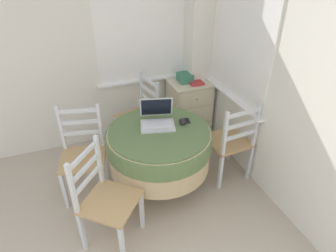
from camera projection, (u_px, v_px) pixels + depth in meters
name	position (u px, v px, depth m)	size (l,w,h in m)	color
corner_room_shell	(165.00, 75.00, 2.64)	(4.61, 5.05, 2.55)	white
round_dining_table	(159.00, 146.00, 2.99)	(1.04, 1.04, 0.73)	#4C3D2D
laptop	(157.00, 119.00, 2.98)	(0.40, 0.39, 0.25)	silver
computer_mouse	(183.00, 122.00, 2.98)	(0.07, 0.10, 0.05)	black
cell_phone	(187.00, 121.00, 3.04)	(0.07, 0.11, 0.01)	black
dining_chair_near_back_window	(140.00, 116.00, 3.66)	(0.51, 0.51, 0.95)	tan
dining_chair_near_right_window	(230.00, 142.00, 3.19)	(0.47, 0.46, 0.95)	tan
dining_chair_camera_near	(105.00, 200.00, 2.49)	(0.61, 0.61, 0.95)	tan
dining_chair_left_flank	(83.00, 155.00, 3.01)	(0.52, 0.51, 0.95)	tan
corner_cabinet	(189.00, 108.00, 4.01)	(0.52, 0.47, 0.75)	beige
storage_box	(185.00, 78.00, 3.80)	(0.17, 0.20, 0.10)	#387A5B
book_on_cabinet	(195.00, 82.00, 3.78)	(0.17, 0.24, 0.02)	#BC3338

